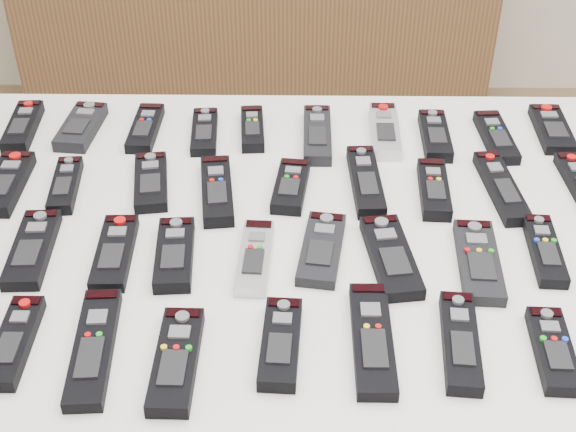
{
  "coord_description": "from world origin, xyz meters",
  "views": [
    {
      "loc": [
        -0.12,
        -0.98,
        1.58
      ],
      "look_at": [
        -0.13,
        0.05,
        0.8
      ],
      "focal_mm": 50.0,
      "sensor_mm": 36.0,
      "label": 1
    }
  ],
  "objects_px": {
    "table": "(288,253)",
    "remote_16": "(434,189)",
    "remote_14": "(291,186)",
    "remote_23": "(255,257)",
    "remote_9": "(552,129)",
    "remote_24": "(322,249)",
    "remote_3": "(204,132)",
    "remote_13": "(217,191)",
    "remote_25": "(391,257)",
    "remote_31": "(94,347)",
    "remote_33": "(281,343)",
    "remote_30": "(14,342)",
    "remote_21": "(115,252)",
    "remote_22": "(175,254)",
    "remote_10": "(6,184)",
    "remote_15": "(366,181)",
    "sideboard": "(257,12)",
    "remote_4": "(252,129)",
    "remote_35": "(460,342)",
    "remote_26": "(479,261)",
    "remote_36": "(553,350)",
    "remote_5": "(317,135)",
    "remote_34": "(372,339)",
    "remote_20": "(32,249)",
    "remote_1": "(81,127)",
    "remote_8": "(496,137)",
    "remote_2": "(145,128)",
    "remote_6": "(385,131)",
    "remote_17": "(501,187)",
    "remote_27": "(545,250)",
    "remote_7": "(435,136)",
    "remote_11": "(65,185)",
    "remote_12": "(151,182)",
    "remote_0": "(23,126)",
    "remote_32": "(176,360)"
  },
  "relations": [
    {
      "from": "table",
      "to": "remote_16",
      "type": "height_order",
      "value": "remote_16"
    },
    {
      "from": "remote_14",
      "to": "remote_23",
      "type": "distance_m",
      "value": 0.2
    },
    {
      "from": "remote_9",
      "to": "remote_24",
      "type": "relative_size",
      "value": 0.95
    },
    {
      "from": "remote_3",
      "to": "remote_13",
      "type": "relative_size",
      "value": 0.83
    },
    {
      "from": "remote_25",
      "to": "remote_31",
      "type": "relative_size",
      "value": 0.88
    },
    {
      "from": "remote_33",
      "to": "remote_9",
      "type": "bearing_deg",
      "value": 51.32
    },
    {
      "from": "remote_30",
      "to": "remote_21",
      "type": "bearing_deg",
      "value": 62.01
    },
    {
      "from": "table",
      "to": "remote_31",
      "type": "relative_size",
      "value": 5.96
    },
    {
      "from": "remote_22",
      "to": "remote_25",
      "type": "distance_m",
      "value": 0.33
    },
    {
      "from": "remote_30",
      "to": "remote_31",
      "type": "bearing_deg",
      "value": -4.56
    },
    {
      "from": "remote_10",
      "to": "remote_24",
      "type": "height_order",
      "value": "remote_10"
    },
    {
      "from": "remote_24",
      "to": "remote_15",
      "type": "bearing_deg",
      "value": 74.52
    },
    {
      "from": "remote_31",
      "to": "remote_24",
      "type": "bearing_deg",
      "value": 30.77
    },
    {
      "from": "table",
      "to": "remote_13",
      "type": "height_order",
      "value": "remote_13"
    },
    {
      "from": "sideboard",
      "to": "remote_30",
      "type": "bearing_deg",
      "value": -100.04
    },
    {
      "from": "remote_4",
      "to": "remote_35",
      "type": "xyz_separation_m",
      "value": [
        0.31,
        -0.56,
        0.0
      ]
    },
    {
      "from": "remote_26",
      "to": "remote_36",
      "type": "xyz_separation_m",
      "value": [
        0.07,
        -0.18,
        0.0
      ]
    },
    {
      "from": "remote_30",
      "to": "remote_5",
      "type": "bearing_deg",
      "value": 51.89
    },
    {
      "from": "remote_15",
      "to": "remote_25",
      "type": "height_order",
      "value": "remote_15"
    },
    {
      "from": "remote_34",
      "to": "remote_36",
      "type": "distance_m",
      "value": 0.24
    },
    {
      "from": "remote_20",
      "to": "remote_26",
      "type": "xyz_separation_m",
      "value": [
        0.69,
        -0.02,
        -0.0
      ]
    },
    {
      "from": "remote_3",
      "to": "remote_13",
      "type": "height_order",
      "value": "remote_13"
    },
    {
      "from": "remote_1",
      "to": "remote_8",
      "type": "xyz_separation_m",
      "value": [
        0.79,
        -0.03,
        -0.0
      ]
    },
    {
      "from": "remote_2",
      "to": "remote_36",
      "type": "distance_m",
      "value": 0.86
    },
    {
      "from": "remote_5",
      "to": "remote_6",
      "type": "distance_m",
      "value": 0.13
    },
    {
      "from": "remote_5",
      "to": "remote_17",
      "type": "height_order",
      "value": "remote_5"
    },
    {
      "from": "sideboard",
      "to": "remote_23",
      "type": "xyz_separation_m",
      "value": [
        0.09,
        -1.82,
        0.37
      ]
    },
    {
      "from": "remote_27",
      "to": "remote_35",
      "type": "height_order",
      "value": "remote_35"
    },
    {
      "from": "sideboard",
      "to": "remote_16",
      "type": "distance_m",
      "value": 1.72
    },
    {
      "from": "remote_7",
      "to": "remote_27",
      "type": "height_order",
      "value": "remote_7"
    },
    {
      "from": "remote_35",
      "to": "remote_23",
      "type": "bearing_deg",
      "value": 153.42
    },
    {
      "from": "remote_1",
      "to": "remote_11",
      "type": "height_order",
      "value": "remote_1"
    },
    {
      "from": "remote_12",
      "to": "remote_22",
      "type": "distance_m",
      "value": 0.21
    },
    {
      "from": "remote_3",
      "to": "remote_9",
      "type": "relative_size",
      "value": 0.96
    },
    {
      "from": "remote_8",
      "to": "remote_14",
      "type": "relative_size",
      "value": 1.18
    },
    {
      "from": "remote_7",
      "to": "remote_13",
      "type": "height_order",
      "value": "same"
    },
    {
      "from": "remote_13",
      "to": "remote_16",
      "type": "xyz_separation_m",
      "value": [
        0.37,
        0.01,
        -0.0
      ]
    },
    {
      "from": "remote_26",
      "to": "remote_22",
      "type": "bearing_deg",
      "value": -177.73
    },
    {
      "from": "remote_5",
      "to": "remote_25",
      "type": "height_order",
      "value": "remote_5"
    },
    {
      "from": "remote_0",
      "to": "remote_33",
      "type": "height_order",
      "value": "remote_0"
    },
    {
      "from": "remote_6",
      "to": "remote_35",
      "type": "bearing_deg",
      "value": -82.65
    },
    {
      "from": "remote_4",
      "to": "sideboard",
      "type": "bearing_deg",
      "value": 88.59
    },
    {
      "from": "remote_31",
      "to": "remote_2",
      "type": "bearing_deg",
      "value": 88.35
    },
    {
      "from": "remote_32",
      "to": "remote_4",
      "type": "bearing_deg",
      "value": 84.0
    },
    {
      "from": "remote_23",
      "to": "sideboard",
      "type": "bearing_deg",
      "value": 95.55
    },
    {
      "from": "remote_7",
      "to": "remote_31",
      "type": "bearing_deg",
      "value": -132.9
    },
    {
      "from": "remote_13",
      "to": "remote_35",
      "type": "distance_m",
      "value": 0.5
    },
    {
      "from": "remote_20",
      "to": "remote_26",
      "type": "distance_m",
      "value": 0.69
    },
    {
      "from": "remote_6",
      "to": "remote_21",
      "type": "xyz_separation_m",
      "value": [
        -0.45,
        -0.36,
        -0.0
      ]
    },
    {
      "from": "remote_0",
      "to": "remote_1",
      "type": "distance_m",
      "value": 0.11
    }
  ]
}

